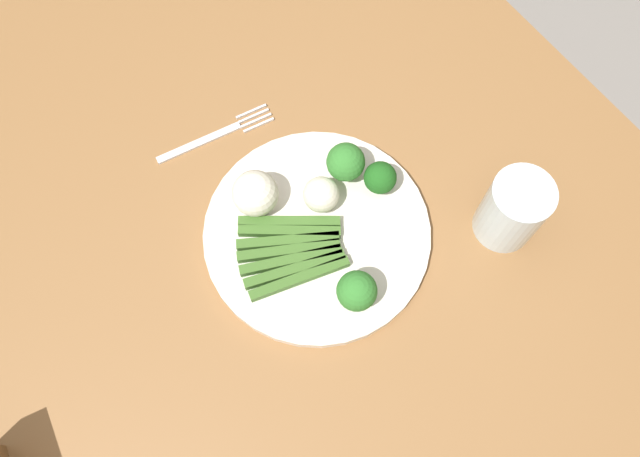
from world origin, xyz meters
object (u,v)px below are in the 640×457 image
at_px(broccoli_near_center, 380,178).
at_px(fork, 217,135).
at_px(cauliflower_back_right, 321,195).
at_px(dining_table, 293,229).
at_px(cauliflower_near_fork, 255,193).
at_px(broccoli_right, 357,291).
at_px(plate, 320,232).
at_px(asparagus_bundle, 291,250).
at_px(broccoli_left, 346,162).
at_px(water_glass, 513,210).

bearing_deg(broccoli_near_center, fork, -147.48).
bearing_deg(cauliflower_back_right, dining_table, -137.38).
xyz_separation_m(cauliflower_back_right, cauliflower_near_fork, (-0.05, -0.07, 0.01)).
bearing_deg(broccoli_right, plate, 169.55).
bearing_deg(asparagus_bundle, broccoli_left, -130.18).
bearing_deg(dining_table, water_glass, 46.67).
relative_size(cauliflower_back_right, fork, 0.27).
height_order(asparagus_bundle, broccoli_left, broccoli_left).
relative_size(dining_table, asparagus_bundle, 9.70).
height_order(broccoli_left, cauliflower_back_right, broccoli_left).
relative_size(asparagus_bundle, water_glass, 1.45).
height_order(broccoli_right, cauliflower_back_right, broccoli_right).
height_order(broccoli_left, broccoli_right, same).
distance_m(broccoli_left, cauliflower_back_right, 0.05).
height_order(plate, broccoli_right, broccoli_right).
bearing_deg(water_glass, broccoli_near_center, -142.37).
relative_size(broccoli_right, fork, 0.35).
height_order(dining_table, water_glass, water_glass).
bearing_deg(water_glass, cauliflower_near_fork, -130.72).
height_order(broccoli_near_center, broccoli_right, broccoli_right).
distance_m(plate, asparagus_bundle, 0.05).
distance_m(broccoli_left, cauliflower_near_fork, 0.12).
xyz_separation_m(cauliflower_back_right, fork, (-0.17, -0.05, -0.04)).
xyz_separation_m(dining_table, plate, (0.06, 0.00, 0.11)).
relative_size(asparagus_bundle, cauliflower_near_fork, 2.57).
distance_m(broccoli_near_center, fork, 0.23).
bearing_deg(cauliflower_near_fork, asparagus_bundle, -2.10).
relative_size(broccoli_left, broccoli_right, 1.02).
height_order(fork, water_glass, water_glass).
distance_m(dining_table, plate, 0.13).
bearing_deg(asparagus_bundle, cauliflower_near_fork, -63.94).
relative_size(dining_table, broccoli_near_center, 28.70).
height_order(asparagus_bundle, broccoli_near_center, broccoli_near_center).
xyz_separation_m(plate, broccoli_near_center, (-0.00, 0.09, 0.04)).
bearing_deg(cauliflower_back_right, asparagus_bundle, -64.44).
relative_size(dining_table, fork, 8.73).
height_order(broccoli_near_center, water_glass, water_glass).
bearing_deg(asparagus_bundle, cauliflower_back_right, -126.29).
bearing_deg(water_glass, plate, -123.17).
bearing_deg(plate, cauliflower_back_right, 141.88).
xyz_separation_m(dining_table, water_glass, (0.19, 0.20, 0.16)).
bearing_deg(fork, cauliflower_near_fork, -87.26).
xyz_separation_m(asparagus_bundle, broccoli_near_center, (-0.01, 0.14, 0.02)).
bearing_deg(cauliflower_near_fork, water_glass, 49.28).
relative_size(broccoli_right, cauliflower_near_fork, 1.01).
xyz_separation_m(broccoli_near_center, cauliflower_back_right, (-0.03, -0.07, -0.01)).
xyz_separation_m(cauliflower_back_right, water_glass, (0.16, 0.17, 0.01)).
distance_m(broccoli_right, cauliflower_back_right, 0.13).
xyz_separation_m(cauliflower_near_fork, water_glass, (0.20, 0.24, 0.01)).
distance_m(cauliflower_back_right, cauliflower_near_fork, 0.08).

